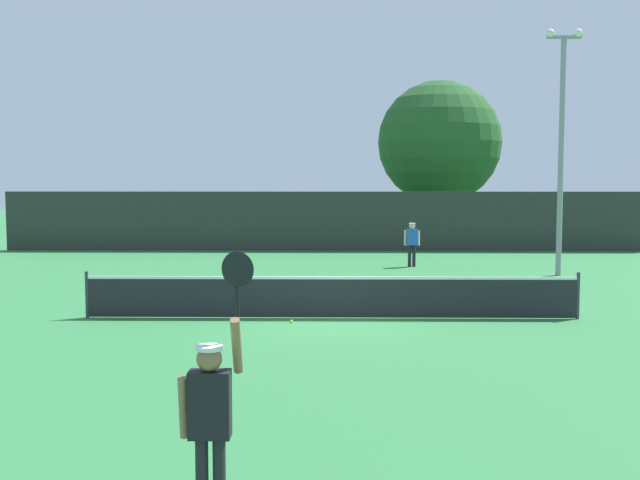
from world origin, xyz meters
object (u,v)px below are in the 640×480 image
at_px(player_serving, 211,407).
at_px(large_tree, 439,143).
at_px(player_receiving, 412,240).
at_px(light_pole, 562,136).
at_px(tennis_ball, 291,321).
at_px(parked_car_near, 518,226).

relative_size(player_serving, large_tree, 0.31).
height_order(player_receiving, light_pole, light_pole).
relative_size(player_receiving, large_tree, 0.20).
distance_m(light_pole, large_tree, 14.17).
height_order(player_serving, large_tree, large_tree).
bearing_deg(player_serving, player_receiving, 79.11).
height_order(tennis_ball, parked_car_near, parked_car_near).
xyz_separation_m(player_receiving, light_pole, (4.56, -2.44, 3.59)).
distance_m(player_serving, tennis_ball, 10.01).
height_order(light_pole, parked_car_near, light_pole).
height_order(player_serving, tennis_ball, player_serving).
bearing_deg(light_pole, player_serving, -115.02).
bearing_deg(tennis_ball, light_pole, 45.14).
height_order(large_tree, parked_car_near, large_tree).
height_order(tennis_ball, large_tree, large_tree).
bearing_deg(large_tree, light_pole, -81.89).
distance_m(player_receiving, parked_car_near, 13.30).
bearing_deg(player_receiving, player_serving, 79.11).
xyz_separation_m(player_receiving, parked_car_near, (6.60, 11.55, -0.18)).
bearing_deg(light_pole, parked_car_near, 81.70).
distance_m(player_serving, light_pole, 20.52).
relative_size(player_receiving, light_pole, 0.20).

